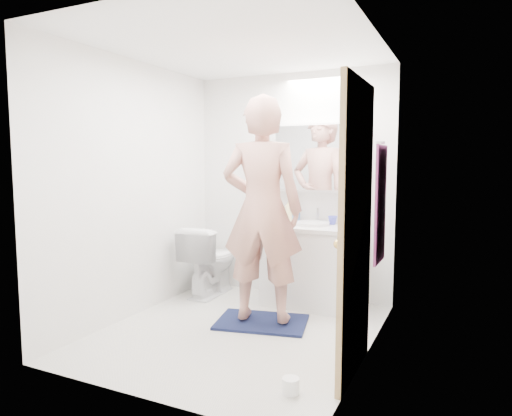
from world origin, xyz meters
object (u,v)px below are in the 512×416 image
Objects in this scene: soap_bottle_b at (295,214)px; toothbrush_cup at (333,220)px; medicine_cabinet at (316,158)px; soap_bottle_a at (289,210)px; vanity_cabinet at (310,267)px; toilet_paper_roll at (291,386)px; toilet at (210,260)px; person at (262,210)px.

toothbrush_cup is (0.41, -0.02, -0.04)m from soap_bottle_b.
soap_bottle_a is at bearing -167.71° from medicine_cabinet.
soap_bottle_a is 0.48m from toothbrush_cup.
vanity_cabinet is 0.53m from toothbrush_cup.
soap_bottle_b is 1.57× the size of toilet_paper_roll.
soap_bottle_b is at bearing -171.89° from medicine_cabinet.
vanity_cabinet is at bearing -138.31° from toothbrush_cup.
vanity_cabinet is at bearing 104.88° from toilet_paper_roll.
vanity_cabinet is at bearing -84.00° from medicine_cabinet.
medicine_cabinet is at bearing 96.00° from vanity_cabinet.
vanity_cabinet is 9.53× the size of toothbrush_cup.
soap_bottle_a is 2.63× the size of toothbrush_cup.
toilet is at bearing -163.47° from medicine_cabinet.
soap_bottle_a is at bearing 111.81° from toilet_paper_roll.
toothbrush_cup is (1.30, 0.28, 0.48)m from toilet.
medicine_cabinet is 0.62m from soap_bottle_a.
vanity_cabinet is at bearing -175.26° from toilet.
toothbrush_cup reaches higher than vanity_cabinet.
toilet is (-1.10, -0.33, -1.12)m from medicine_cabinet.
toilet is (-1.12, -0.11, -0.01)m from vanity_cabinet.
soap_bottle_b is (-0.21, -0.03, -0.59)m from medicine_cabinet.
toilet is at bearing -45.72° from person.
toilet_paper_roll is at bearing 110.57° from person.
person is 0.87m from soap_bottle_a.
toilet_paper_roll is (0.77, -1.92, -0.89)m from soap_bottle_a.
soap_bottle_a is at bearing -178.80° from toothbrush_cup.
medicine_cabinet is 9.32× the size of toothbrush_cup.
vanity_cabinet is 1.86m from toilet_paper_roll.
person is 7.96× the size of soap_bottle_a.
person is (0.90, -0.59, 0.65)m from toilet.
toilet_paper_roll is (0.49, -1.98, -1.45)m from medicine_cabinet.
toilet_paper_roll is (1.59, -1.65, -0.33)m from toilet.
medicine_cabinet reaches higher than toilet.
vanity_cabinet is at bearing -37.74° from soap_bottle_b.
toilet_paper_roll is at bearing -70.17° from soap_bottle_b.
toothbrush_cup reaches higher than toilet.
soap_bottle_b is at bearing 24.76° from soap_bottle_a.
person is at bearing -102.01° from medicine_cabinet.
toothbrush_cup is at bearing 1.20° from soap_bottle_a.
toilet is 1.07m from soap_bottle_b.
toilet_paper_roll is (0.29, -1.93, -0.81)m from toothbrush_cup.
toothbrush_cup is at bearing -169.16° from toilet.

